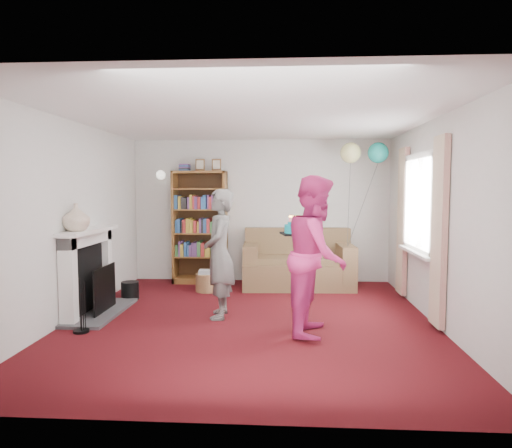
# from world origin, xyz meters

# --- Properties ---
(ground) EXTENTS (5.00, 5.00, 0.00)m
(ground) POSITION_xyz_m (0.00, 0.00, 0.00)
(ground) COLOR #340708
(ground) RESTS_ON ground
(wall_back) EXTENTS (4.50, 0.02, 2.50)m
(wall_back) POSITION_xyz_m (0.00, 2.51, 1.25)
(wall_back) COLOR silver
(wall_back) RESTS_ON ground
(wall_left) EXTENTS (0.02, 5.00, 2.50)m
(wall_left) POSITION_xyz_m (-2.26, 0.00, 1.25)
(wall_left) COLOR silver
(wall_left) RESTS_ON ground
(wall_right) EXTENTS (0.02, 5.00, 2.50)m
(wall_right) POSITION_xyz_m (2.26, 0.00, 1.25)
(wall_right) COLOR silver
(wall_right) RESTS_ON ground
(ceiling) EXTENTS (4.50, 5.00, 0.01)m
(ceiling) POSITION_xyz_m (0.00, 0.00, 2.50)
(ceiling) COLOR white
(ceiling) RESTS_ON wall_back
(fireplace) EXTENTS (0.55, 1.80, 1.12)m
(fireplace) POSITION_xyz_m (-2.09, 0.19, 0.51)
(fireplace) COLOR #3F3F42
(fireplace) RESTS_ON ground
(window_bay) EXTENTS (0.14, 2.02, 2.20)m
(window_bay) POSITION_xyz_m (2.21, 0.60, 1.20)
(window_bay) COLOR white
(window_bay) RESTS_ON ground
(wall_sconce) EXTENTS (0.16, 0.23, 0.16)m
(wall_sconce) POSITION_xyz_m (-1.75, 2.36, 1.88)
(wall_sconce) COLOR gold
(wall_sconce) RESTS_ON ground
(bookcase) EXTENTS (0.92, 0.42, 2.15)m
(bookcase) POSITION_xyz_m (-1.05, 2.30, 0.95)
(bookcase) COLOR #472B14
(bookcase) RESTS_ON ground
(sofa) EXTENTS (1.81, 0.96, 0.96)m
(sofa) POSITION_xyz_m (0.65, 2.07, 0.36)
(sofa) COLOR brown
(sofa) RESTS_ON ground
(wicker_basket) EXTENTS (0.38, 0.38, 0.34)m
(wicker_basket) POSITION_xyz_m (-0.81, 1.59, 0.15)
(wicker_basket) COLOR olive
(wicker_basket) RESTS_ON ground
(person_striped) EXTENTS (0.44, 0.63, 1.64)m
(person_striped) POSITION_xyz_m (-0.40, 0.14, 0.82)
(person_striped) COLOR black
(person_striped) RESTS_ON ground
(person_magenta) EXTENTS (0.83, 0.98, 1.79)m
(person_magenta) POSITION_xyz_m (0.79, -0.42, 0.90)
(person_magenta) COLOR #C6276D
(person_magenta) RESTS_ON ground
(birthday_cake) EXTENTS (0.35, 0.35, 0.22)m
(birthday_cake) POSITION_xyz_m (0.57, -0.16, 1.17)
(birthday_cake) COLOR black
(birthday_cake) RESTS_ON ground
(balloons) EXTENTS (0.77, 0.35, 1.70)m
(balloons) POSITION_xyz_m (1.71, 1.97, 2.22)
(balloons) COLOR #3F3F3F
(balloons) RESTS_ON ground
(mantel_vase) EXTENTS (0.33, 0.33, 0.34)m
(mantel_vase) POSITION_xyz_m (-2.12, -0.15, 1.30)
(mantel_vase) COLOR beige
(mantel_vase) RESTS_ON fireplace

